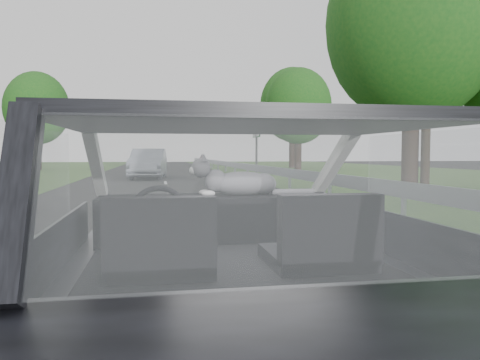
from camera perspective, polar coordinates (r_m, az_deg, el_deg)
name	(u,v)px	position (r m, az deg, el deg)	size (l,w,h in m)	color
subject_car	(234,255)	(2.59, -0.76, -9.19)	(1.80, 4.00, 1.45)	black
dashboard	(219,217)	(3.18, -2.63, -4.58)	(1.58, 0.45, 0.30)	black
driver_seat	(160,239)	(2.24, -9.74, -7.15)	(0.50, 0.72, 0.42)	black
passenger_seat	(322,234)	(2.39, 9.99, -6.52)	(0.50, 0.72, 0.42)	black
steering_wheel	(159,214)	(2.85, -9.86, -4.12)	(0.36, 0.36, 0.04)	black
cat	(242,182)	(3.16, 0.25, -0.22)	(0.62, 0.19, 0.28)	slate
guardrail	(326,178)	(13.37, 10.43, 0.19)	(0.05, 90.00, 0.32)	gray
other_car	(148,163)	(24.48, -11.11, 1.99)	(1.84, 4.66, 1.53)	#9BA2B2
highway_sign	(256,152)	(23.31, 2.02, 3.47)	(0.11, 1.10, 2.74)	#10561B
utility_pole	(428,56)	(16.02, 21.90, 13.85)	(0.28, 0.28, 8.58)	black
tree_0	(412,64)	(16.10, 20.22, 13.15)	(5.42, 5.42, 8.21)	#174F19
tree_2	(298,121)	(34.28, 7.12, 7.14)	(4.78, 4.78, 7.24)	#174F19
tree_3	(292,119)	(42.09, 6.39, 7.37)	(5.70, 5.70, 8.64)	#174F19
tree_6	(37,122)	(38.97, -23.49, 6.45)	(4.80, 4.80, 7.27)	#174F19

